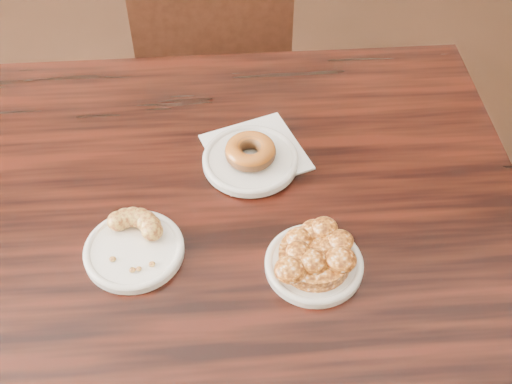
{
  "coord_description": "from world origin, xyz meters",
  "views": [
    {
      "loc": [
        -0.05,
        -0.58,
        1.57
      ],
      "look_at": [
        -0.04,
        0.12,
        0.8
      ],
      "focal_mm": 45.0,
      "sensor_mm": 36.0,
      "label": 1
    }
  ],
  "objects_px": {
    "glazed_donut": "(250,152)",
    "cruller_fragment": "(132,242)",
    "cafe_table": "(244,349)",
    "apple_fritter": "(315,255)",
    "chair_far": "(208,58)"
  },
  "relations": [
    {
      "from": "chair_far",
      "to": "cruller_fragment",
      "type": "height_order",
      "value": "chair_far"
    },
    {
      "from": "glazed_donut",
      "to": "cruller_fragment",
      "type": "relative_size",
      "value": 0.79
    },
    {
      "from": "cafe_table",
      "to": "cruller_fragment",
      "type": "relative_size",
      "value": 8.59
    },
    {
      "from": "cafe_table",
      "to": "apple_fritter",
      "type": "height_order",
      "value": "apple_fritter"
    },
    {
      "from": "chair_far",
      "to": "cruller_fragment",
      "type": "bearing_deg",
      "value": 76.08
    },
    {
      "from": "apple_fritter",
      "to": "cruller_fragment",
      "type": "xyz_separation_m",
      "value": [
        -0.28,
        0.03,
        -0.0
      ]
    },
    {
      "from": "glazed_donut",
      "to": "cruller_fragment",
      "type": "height_order",
      "value": "glazed_donut"
    },
    {
      "from": "apple_fritter",
      "to": "cruller_fragment",
      "type": "relative_size",
      "value": 1.34
    },
    {
      "from": "chair_far",
      "to": "glazed_donut",
      "type": "xyz_separation_m",
      "value": [
        0.12,
        -0.72,
        0.33
      ]
    },
    {
      "from": "cafe_table",
      "to": "glazed_donut",
      "type": "distance_m",
      "value": 0.44
    },
    {
      "from": "glazed_donut",
      "to": "cruller_fragment",
      "type": "xyz_separation_m",
      "value": [
        -0.18,
        -0.2,
        -0.0
      ]
    },
    {
      "from": "chair_far",
      "to": "glazed_donut",
      "type": "relative_size",
      "value": 9.91
    },
    {
      "from": "glazed_donut",
      "to": "cafe_table",
      "type": "bearing_deg",
      "value": -95.91
    },
    {
      "from": "glazed_donut",
      "to": "apple_fritter",
      "type": "height_order",
      "value": "same"
    },
    {
      "from": "chair_far",
      "to": "apple_fritter",
      "type": "xyz_separation_m",
      "value": [
        0.22,
        -0.94,
        0.33
      ]
    }
  ]
}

